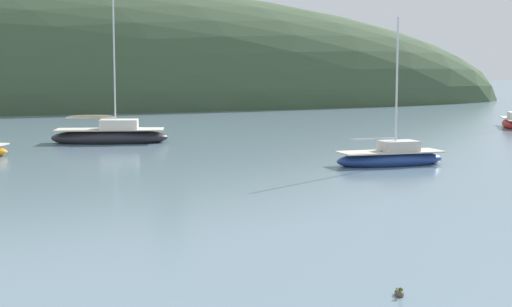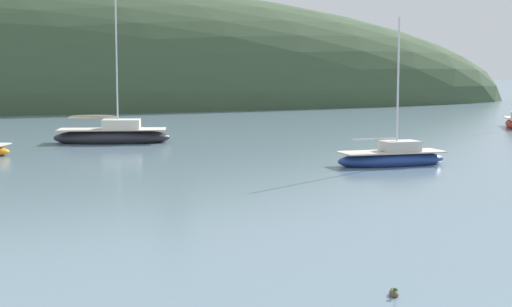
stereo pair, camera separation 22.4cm
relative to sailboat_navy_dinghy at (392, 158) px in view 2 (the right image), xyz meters
The scene contains 3 objects.
sailboat_navy_dinghy is the anchor object (origin of this frame).
sailboat_yellow_far 17.78m from the sailboat_navy_dinghy, 128.76° to the left, with size 7.04×3.55×9.06m.
duck_lone_right 20.65m from the sailboat_navy_dinghy, 115.37° to the right, with size 0.27×0.42×0.24m.
Camera 2 is at (-8.00, -8.36, 4.51)m, focal length 55.56 mm.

